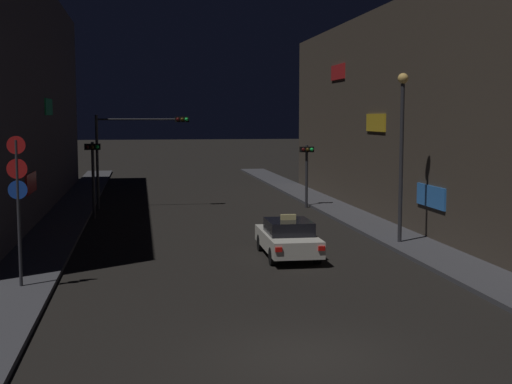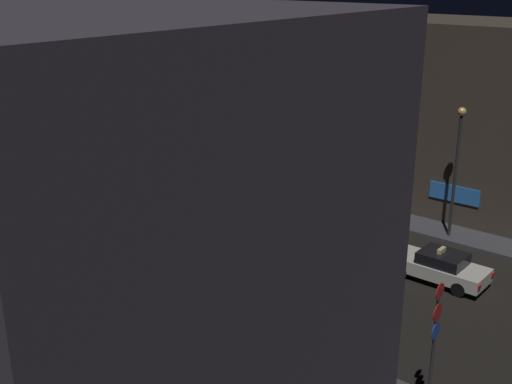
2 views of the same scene
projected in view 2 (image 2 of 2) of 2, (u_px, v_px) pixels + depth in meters
name	position (u px, v px, depth m)	size (l,w,h in m)	color
sidewalk_left	(70.00, 258.00, 31.18)	(2.27, 55.25, 0.15)	#424247
sidewalk_right	(258.00, 184.00, 41.87)	(2.27, 55.25, 0.15)	#424247
building_facade_right	(376.00, 104.00, 40.29)	(7.37, 35.38, 10.70)	#473D33
taxi	(439.00, 266.00, 28.81)	(1.87, 4.47, 1.62)	silver
traffic_light_overhead	(115.00, 165.00, 32.64)	(5.27, 0.42, 5.33)	#2D2D33
traffic_light_left_kerb	(135.00, 213.00, 29.25)	(0.80, 0.42, 3.95)	#2D2D33
traffic_light_right_kerb	(256.00, 154.00, 39.46)	(0.80, 0.42, 3.61)	#2D2D33
sign_pole_left	(435.00, 336.00, 19.35)	(0.60, 0.10, 4.50)	#2D2D33
street_lamp_near_block	(457.00, 157.00, 32.23)	(0.43, 0.43, 6.79)	#2D2D33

